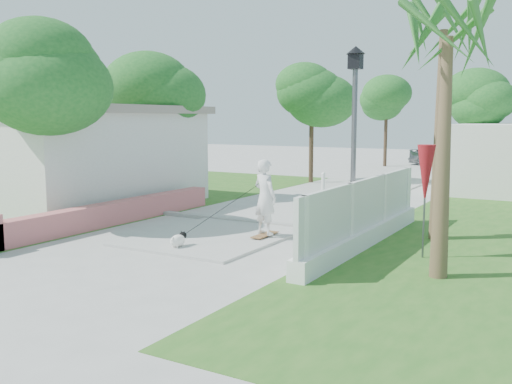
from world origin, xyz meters
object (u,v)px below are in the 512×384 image
Objects in this scene: street_lamp at (354,136)px; skateboarder at (233,207)px; bollard at (323,188)px; dog at (179,240)px; parked_car at (444,155)px; patio_umbrella at (426,176)px.

skateboarder is (-2.28, -1.62, -1.61)m from street_lamp.
bollard is at bearing -69.00° from skateboarder.
dog is (-0.59, -1.26, -0.61)m from skateboarder.
parked_car is at bearing 87.19° from dog.
skateboarder reaches higher than bollard.
dog is (-2.87, -2.88, -2.22)m from street_lamp.
skateboarder is (-4.18, -0.62, -0.87)m from patio_umbrella.
street_lamp is 1.93× the size of patio_umbrella.
bollard is 17.47m from parked_car.
street_lamp is 7.96× the size of dog.
patio_umbrella is at bearing -27.76° from street_lamp.
bollard is at bearing -177.22° from parked_car.
dog is at bearing -134.92° from street_lamp.
street_lamp is at bearing 152.24° from patio_umbrella.
dog is at bearing 82.09° from skateboarder.
bollard is at bearing 86.49° from dog.
dog is at bearing -91.34° from bollard.
skateboarder reaches higher than dog.
bollard is (-2.70, 4.50, -1.84)m from street_lamp.
street_lamp reaches higher than patio_umbrella.
street_lamp is 4.63m from dog.
skateboarder is at bearing -86.10° from bollard.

